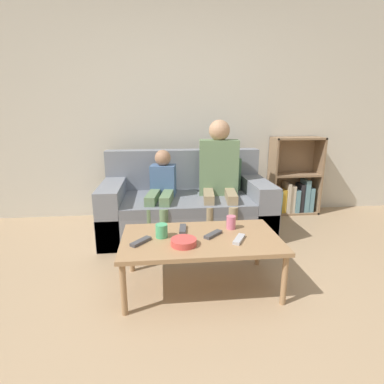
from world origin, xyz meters
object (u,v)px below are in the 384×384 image
object	(u,v)px
coffee_table	(201,242)
tv_remote_3	(239,239)
tv_remote_1	(183,229)
person_adult	(219,170)
cup_far	(162,231)
couch	(186,206)
tv_remote_0	(213,234)
bookshelf	(292,185)
cup_near	(231,222)
person_child	(161,189)
snack_bowl	(184,242)
tv_remote_2	(141,242)

from	to	relation	value
coffee_table	tv_remote_3	size ratio (longest dim) A/B	6.66
coffee_table	tv_remote_1	size ratio (longest dim) A/B	6.56
person_adult	cup_far	xyz separation A→B (m)	(-0.61, -1.01, -0.25)
person_adult	couch	bearing A→B (deg)	174.27
person_adult	tv_remote_0	distance (m)	1.09
bookshelf	cup_far	world-z (taller)	bookshelf
cup_near	person_child	bearing A→B (deg)	122.30
tv_remote_1	person_adult	bearing A→B (deg)	69.79
tv_remote_0	coffee_table	bearing A→B (deg)	-123.78
couch	tv_remote_3	size ratio (longest dim) A/B	10.19
cup_near	snack_bowl	size ratio (longest dim) A/B	0.58
tv_remote_1	tv_remote_3	xyz separation A→B (m)	(0.38, -0.23, 0.00)
bookshelf	cup_near	distance (m)	1.88
bookshelf	cup_far	size ratio (longest dim) A/B	9.96
person_adult	cup_far	world-z (taller)	person_adult
cup_far	tv_remote_0	bearing A→B (deg)	-2.24
tv_remote_3	snack_bowl	distance (m)	0.40
cup_near	tv_remote_2	size ratio (longest dim) A/B	0.64
cup_far	couch	bearing A→B (deg)	75.86
person_child	tv_remote_1	bearing A→B (deg)	-70.34
coffee_table	cup_near	size ratio (longest dim) A/B	11.14
cup_far	tv_remote_0	world-z (taller)	cup_far
couch	tv_remote_3	distance (m)	1.24
couch	snack_bowl	world-z (taller)	couch
tv_remote_1	tv_remote_2	world-z (taller)	same
tv_remote_0	tv_remote_1	world-z (taller)	same
cup_near	tv_remote_1	distance (m)	0.38
bookshelf	tv_remote_0	xyz separation A→B (m)	(-1.32, -1.60, 0.05)
bookshelf	tv_remote_3	xyz separation A→B (m)	(-1.15, -1.70, 0.05)
person_child	tv_remote_2	distance (m)	1.06
person_child	tv_remote_3	size ratio (longest dim) A/B	5.24
tv_remote_0	tv_remote_3	bearing A→B (deg)	13.51
bookshelf	person_adult	world-z (taller)	person_adult
coffee_table	cup_far	xyz separation A→B (m)	(-0.28, 0.03, 0.08)
cup_near	tv_remote_2	world-z (taller)	cup_near
cup_near	tv_remote_3	bearing A→B (deg)	-88.76
couch	bookshelf	distance (m)	1.51
person_adult	tv_remote_1	xyz separation A→B (m)	(-0.45, -0.90, -0.28)
snack_bowl	cup_far	bearing A→B (deg)	134.26
person_adult	coffee_table	bearing A→B (deg)	-100.68
person_child	person_adult	bearing A→B (deg)	14.90
tv_remote_0	snack_bowl	distance (m)	0.27
coffee_table	tv_remote_1	xyz separation A→B (m)	(-0.12, 0.15, 0.05)
couch	snack_bowl	distance (m)	1.25
coffee_table	tv_remote_0	size ratio (longest dim) A/B	7.37
coffee_table	snack_bowl	distance (m)	0.19
coffee_table	couch	bearing A→B (deg)	90.39
bookshelf	coffee_table	xyz separation A→B (m)	(-1.41, -1.62, 0.00)
person_child	cup_near	bearing A→B (deg)	-48.55
couch	person_child	bearing A→B (deg)	-153.03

